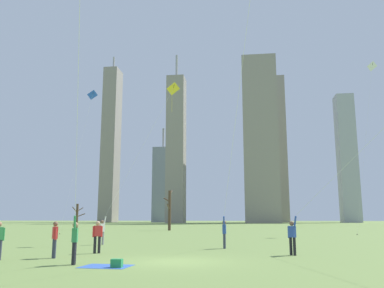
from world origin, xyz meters
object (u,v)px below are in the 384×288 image
kite_flyer_far_back_purple (228,199)px  bystander_far_off_by_trees (55,238)px  picnic_spot (112,265)px  distant_kite_low_near_trees_blue (91,103)px  kite_flyer_midfield_right_red (355,170)px  kite_flyer_foreground_left_yellow (113,208)px  bystander_strolling_midfield (97,235)px  kite_flyer_foreground_right_orange (76,187)px  distant_kite_drifting_right_white (371,77)px  bare_tree_far_right_edge (169,209)px  bare_tree_left_of_center (77,216)px

kite_flyer_far_back_purple → bystander_far_off_by_trees: kite_flyer_far_back_purple is taller
kite_flyer_far_back_purple → picnic_spot: bearing=-117.4°
bystander_far_off_by_trees → distant_kite_low_near_trees_blue: 32.29m
kite_flyer_midfield_right_red → picnic_spot: 11.17m
kite_flyer_foreground_left_yellow → bystander_strolling_midfield: kite_flyer_foreground_left_yellow is taller
kite_flyer_foreground_right_orange → picnic_spot: size_ratio=7.38×
distant_kite_low_near_trees_blue → kite_flyer_midfield_right_red: bearing=-48.8°
distant_kite_low_near_trees_blue → picnic_spot: (13.22, -30.08, -15.33)m
kite_flyer_foreground_left_yellow → kite_flyer_far_back_purple: size_ratio=1.01×
kite_flyer_foreground_right_orange → bystander_strolling_midfield: kite_flyer_foreground_right_orange is taller
kite_flyer_foreground_left_yellow → distant_kite_drifting_right_white: bearing=39.6°
kite_flyer_foreground_left_yellow → bare_tree_far_right_edge: bearing=93.0°
kite_flyer_foreground_left_yellow → distant_kite_low_near_trees_blue: size_ratio=0.72×
distant_kite_drifting_right_white → distant_kite_low_near_trees_blue: (-33.09, -1.95, -2.44)m
bystander_strolling_midfield → distant_kite_low_near_trees_blue: bearing=113.3°
kite_flyer_far_back_purple → bare_tree_far_right_edge: 35.48m
kite_flyer_foreground_right_orange → distant_kite_drifting_right_white: 41.97m
distant_kite_drifting_right_white → bare_tree_far_right_edge: 31.13m
bare_tree_far_right_edge → kite_flyer_foreground_left_yellow: bearing=-87.0°
picnic_spot → kite_flyer_far_back_purple: bearing=62.6°
picnic_spot → distant_kite_drifting_right_white: bearing=58.2°
kite_flyer_foreground_left_yellow → kite_flyer_foreground_right_orange: size_ratio=0.88×
bystander_far_off_by_trees → bystander_strolling_midfield: (1.05, 2.59, 0.00)m
kite_flyer_foreground_left_yellow → distant_kite_low_near_trees_blue: distant_kite_low_near_trees_blue is taller
kite_flyer_foreground_right_orange → distant_kite_low_near_trees_blue: (-12.15, 31.21, 12.54)m
kite_flyer_foreground_left_yellow → bare_tree_left_of_center: 33.87m
bare_tree_left_of_center → kite_flyer_midfield_right_red: bearing=-52.9°
kite_flyer_far_back_purple → bare_tree_left_of_center: 41.89m
kite_flyer_foreground_left_yellow → bare_tree_left_of_center: kite_flyer_foreground_left_yellow is taller
bystander_far_off_by_trees → distant_kite_drifting_right_white: size_ratio=0.08×
bare_tree_far_right_edge → bare_tree_left_of_center: 13.87m
bystander_strolling_midfield → bare_tree_far_right_edge: (-2.98, 36.42, 2.02)m
kite_flyer_foreground_right_orange → kite_flyer_far_back_purple: (5.07, 8.86, -0.06)m
bystander_strolling_midfield → distant_kite_drifting_right_white: 38.72m
picnic_spot → kite_flyer_foreground_left_yellow: bearing=108.3°
kite_flyer_foreground_left_yellow → picnic_spot: size_ratio=6.47×
bare_tree_far_right_edge → bare_tree_left_of_center: size_ratio=1.52×
kite_flyer_midfield_right_red → distant_kite_low_near_trees_blue: 36.82m
bystander_far_off_by_trees → distant_kite_drifting_right_white: distant_kite_drifting_right_white is taller
kite_flyer_foreground_right_orange → bystander_strolling_midfield: bearing=103.3°
kite_flyer_midfield_right_red → kite_flyer_foreground_right_orange: bearing=-155.7°
bare_tree_far_right_edge → bare_tree_left_of_center: bare_tree_far_right_edge is taller
kite_flyer_far_back_purple → bare_tree_far_right_edge: bearing=105.7°
bare_tree_far_right_edge → kite_flyer_foreground_right_orange: bearing=-84.0°
bystander_far_off_by_trees → distant_kite_drifting_right_white: (23.54, 29.16, 16.95)m
bare_tree_left_of_center → bystander_far_off_by_trees: bearing=-68.3°
kite_flyer_foreground_left_yellow → bare_tree_far_right_edge: size_ratio=2.13×
kite_flyer_far_back_purple → bare_tree_far_right_edge: size_ratio=2.12×
distant_kite_drifting_right_white → picnic_spot: (-19.87, -32.03, -17.77)m
kite_flyer_midfield_right_red → distant_kite_drifting_right_white: (10.06, 28.25, 13.98)m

